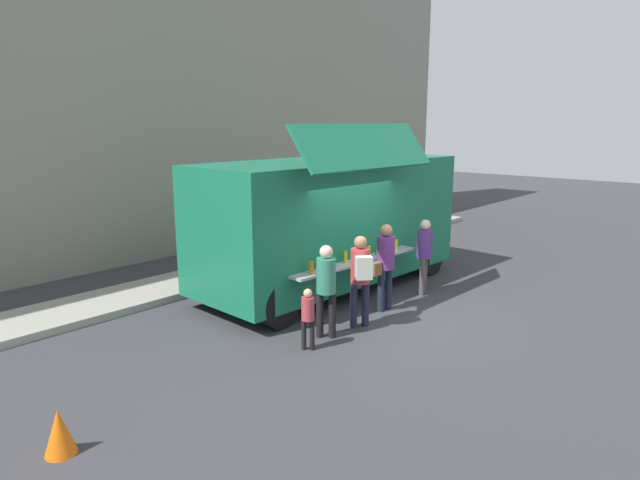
{
  "coord_description": "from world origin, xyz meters",
  "views": [
    {
      "loc": [
        -8.61,
        -5.9,
        3.73
      ],
      "look_at": [
        -0.13,
        1.54,
        1.3
      ],
      "focal_mm": 30.9,
      "sensor_mm": 36.0,
      "label": 1
    }
  ],
  "objects_px": {
    "trash_bin": "(360,230)",
    "customer_extra_browsing": "(424,250)",
    "food_truck_main": "(331,219)",
    "customer_mid_with_backpack": "(361,272)",
    "child_near_queue": "(308,314)",
    "customer_front_ordering": "(385,260)",
    "traffic_cone_orange": "(59,432)",
    "customer_rear_waiting": "(326,283)"
  },
  "relations": [
    {
      "from": "food_truck_main",
      "to": "customer_front_ordering",
      "type": "height_order",
      "value": "food_truck_main"
    },
    {
      "from": "food_truck_main",
      "to": "customer_mid_with_backpack",
      "type": "relative_size",
      "value": 3.79
    },
    {
      "from": "trash_bin",
      "to": "child_near_queue",
      "type": "bearing_deg",
      "value": -148.73
    },
    {
      "from": "customer_rear_waiting",
      "to": "customer_extra_browsing",
      "type": "relative_size",
      "value": 1.0
    },
    {
      "from": "traffic_cone_orange",
      "to": "trash_bin",
      "type": "relative_size",
      "value": 0.62
    },
    {
      "from": "customer_front_ordering",
      "to": "customer_mid_with_backpack",
      "type": "bearing_deg",
      "value": 107.06
    },
    {
      "from": "food_truck_main",
      "to": "customer_extra_browsing",
      "type": "relative_size",
      "value": 3.92
    },
    {
      "from": "traffic_cone_orange",
      "to": "customer_front_ordering",
      "type": "bearing_deg",
      "value": 0.33
    },
    {
      "from": "food_truck_main",
      "to": "trash_bin",
      "type": "xyz_separation_m",
      "value": [
        4.16,
        2.32,
        -1.15
      ]
    },
    {
      "from": "traffic_cone_orange",
      "to": "customer_front_ordering",
      "type": "height_order",
      "value": "customer_front_ordering"
    },
    {
      "from": "child_near_queue",
      "to": "customer_front_ordering",
      "type": "bearing_deg",
      "value": -30.31
    },
    {
      "from": "food_truck_main",
      "to": "customer_extra_browsing",
      "type": "height_order",
      "value": "food_truck_main"
    },
    {
      "from": "customer_rear_waiting",
      "to": "trash_bin",
      "type": "bearing_deg",
      "value": -1.6
    },
    {
      "from": "food_truck_main",
      "to": "child_near_queue",
      "type": "relative_size",
      "value": 6.16
    },
    {
      "from": "child_near_queue",
      "to": "trash_bin",
      "type": "bearing_deg",
      "value": -3.09
    },
    {
      "from": "traffic_cone_orange",
      "to": "trash_bin",
      "type": "distance_m",
      "value": 11.9
    },
    {
      "from": "child_near_queue",
      "to": "food_truck_main",
      "type": "bearing_deg",
      "value": -0.3
    },
    {
      "from": "trash_bin",
      "to": "customer_mid_with_backpack",
      "type": "height_order",
      "value": "customer_mid_with_backpack"
    },
    {
      "from": "trash_bin",
      "to": "customer_front_ordering",
      "type": "height_order",
      "value": "customer_front_ordering"
    },
    {
      "from": "food_truck_main",
      "to": "customer_extra_browsing",
      "type": "bearing_deg",
      "value": -58.76
    },
    {
      "from": "customer_front_ordering",
      "to": "customer_mid_with_backpack",
      "type": "xyz_separation_m",
      "value": [
        -1.06,
        -0.2,
        0.01
      ]
    },
    {
      "from": "customer_mid_with_backpack",
      "to": "customer_front_ordering",
      "type": "bearing_deg",
      "value": -40.59
    },
    {
      "from": "customer_front_ordering",
      "to": "customer_extra_browsing",
      "type": "height_order",
      "value": "customer_front_ordering"
    },
    {
      "from": "trash_bin",
      "to": "customer_extra_browsing",
      "type": "distance_m",
      "value": 5.24
    },
    {
      "from": "child_near_queue",
      "to": "customer_mid_with_backpack",
      "type": "bearing_deg",
      "value": -35.3
    },
    {
      "from": "traffic_cone_orange",
      "to": "customer_rear_waiting",
      "type": "distance_m",
      "value": 4.71
    },
    {
      "from": "customer_extra_browsing",
      "to": "customer_front_ordering",
      "type": "bearing_deg",
      "value": 70.96
    },
    {
      "from": "customer_mid_with_backpack",
      "to": "customer_extra_browsing",
      "type": "bearing_deg",
      "value": -46.99
    },
    {
      "from": "customer_front_ordering",
      "to": "customer_rear_waiting",
      "type": "xyz_separation_m",
      "value": [
        -1.85,
        -0.05,
        -0.05
      ]
    },
    {
      "from": "customer_extra_browsing",
      "to": "child_near_queue",
      "type": "height_order",
      "value": "customer_extra_browsing"
    },
    {
      "from": "customer_front_ordering",
      "to": "child_near_queue",
      "type": "xyz_separation_m",
      "value": [
        -2.46,
        -0.17,
        -0.41
      ]
    },
    {
      "from": "food_truck_main",
      "to": "traffic_cone_orange",
      "type": "bearing_deg",
      "value": -162.63
    },
    {
      "from": "food_truck_main",
      "to": "customer_rear_waiting",
      "type": "xyz_separation_m",
      "value": [
        -2.33,
        -1.86,
        -0.6
      ]
    },
    {
      "from": "customer_extra_browsing",
      "to": "child_near_queue",
      "type": "distance_m",
      "value": 3.97
    },
    {
      "from": "customer_rear_waiting",
      "to": "child_near_queue",
      "type": "distance_m",
      "value": 0.72
    },
    {
      "from": "customer_front_ordering",
      "to": "customer_rear_waiting",
      "type": "distance_m",
      "value": 1.85
    },
    {
      "from": "customer_front_ordering",
      "to": "customer_rear_waiting",
      "type": "relative_size",
      "value": 1.06
    },
    {
      "from": "customer_mid_with_backpack",
      "to": "customer_rear_waiting",
      "type": "relative_size",
      "value": 1.03
    },
    {
      "from": "traffic_cone_orange",
      "to": "customer_mid_with_backpack",
      "type": "height_order",
      "value": "customer_mid_with_backpack"
    },
    {
      "from": "food_truck_main",
      "to": "customer_rear_waiting",
      "type": "bearing_deg",
      "value": -138.89
    },
    {
      "from": "customer_extra_browsing",
      "to": "child_near_queue",
      "type": "xyz_separation_m",
      "value": [
        -3.95,
        -0.16,
        -0.36
      ]
    },
    {
      "from": "food_truck_main",
      "to": "trash_bin",
      "type": "bearing_deg",
      "value": 31.71
    }
  ]
}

